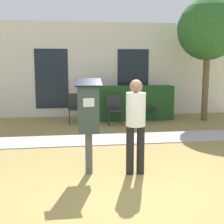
% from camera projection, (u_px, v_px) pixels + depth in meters
% --- Properties ---
extents(ground_plane, '(40.00, 40.00, 0.00)m').
position_uv_depth(ground_plane, '(134.00, 194.00, 4.44)').
color(ground_plane, olive).
extents(sidewalk, '(12.00, 1.10, 0.02)m').
position_uv_depth(sidewalk, '(106.00, 139.00, 7.56)').
color(sidewalk, '#A3A099').
rests_on(sidewalk, ground).
extents(building_facade, '(10.00, 0.26, 3.20)m').
position_uv_depth(building_facade, '(93.00, 70.00, 10.77)').
color(building_facade, silver).
rests_on(building_facade, ground).
extents(parking_meter, '(0.44, 0.31, 1.59)m').
position_uv_depth(parking_meter, '(88.00, 114.00, 5.11)').
color(parking_meter, '#4C4C4C').
rests_on(parking_meter, ground).
extents(person_standing, '(0.32, 0.32, 1.58)m').
position_uv_depth(person_standing, '(136.00, 119.00, 5.11)').
color(person_standing, black).
rests_on(person_standing, ground).
extents(outdoor_chair_left, '(0.44, 0.44, 0.90)m').
position_uv_depth(outdoor_chair_left, '(75.00, 106.00, 9.62)').
color(outdoor_chair_left, '#262628').
rests_on(outdoor_chair_left, ground).
extents(outdoor_chair_middle, '(0.44, 0.44, 0.90)m').
position_uv_depth(outdoor_chair_middle, '(114.00, 107.00, 9.37)').
color(outdoor_chair_middle, '#262628').
rests_on(outdoor_chair_middle, ground).
extents(outdoor_chair_right, '(0.44, 0.44, 0.90)m').
position_uv_depth(outdoor_chair_right, '(148.00, 104.00, 9.96)').
color(outdoor_chair_right, '#262628').
rests_on(outdoor_chair_right, ground).
extents(hedge_row, '(2.77, 0.60, 1.10)m').
position_uv_depth(hedge_row, '(130.00, 103.00, 10.10)').
color(hedge_row, '#1E471E').
rests_on(hedge_row, ground).
extents(tree, '(1.90, 1.90, 3.82)m').
position_uv_depth(tree, '(208.00, 30.00, 9.64)').
color(tree, brown).
rests_on(tree, ground).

